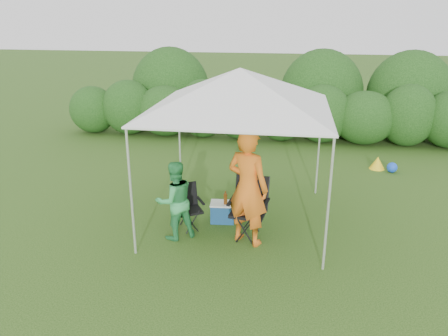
# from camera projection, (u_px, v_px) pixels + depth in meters

# --- Properties ---
(ground) EXTENTS (70.00, 70.00, 0.00)m
(ground) POSITION_uv_depth(u_px,v_px,m) (235.00, 231.00, 7.84)
(ground) COLOR #375B1C
(hedge) EXTENTS (12.42, 1.53, 1.80)m
(hedge) POSITION_uv_depth(u_px,v_px,m) (267.00, 113.00, 13.11)
(hedge) COLOR #224D18
(hedge) RESTS_ON ground
(canopy) EXTENTS (3.10, 3.10, 2.83)m
(canopy) POSITION_uv_depth(u_px,v_px,m) (240.00, 89.00, 7.47)
(canopy) COLOR silver
(canopy) RESTS_ON ground
(chair_right) EXTENTS (0.71, 0.66, 1.05)m
(chair_right) POSITION_uv_depth(u_px,v_px,m) (250.00, 203.00, 7.55)
(chair_right) COLOR black
(chair_right) RESTS_ON ground
(chair_left) EXTENTS (0.63, 0.62, 0.81)m
(chair_left) POSITION_uv_depth(u_px,v_px,m) (187.00, 203.00, 7.87)
(chair_left) COLOR black
(chair_left) RESTS_ON ground
(man) EXTENTS (0.86, 0.73, 1.99)m
(man) POSITION_uv_depth(u_px,v_px,m) (248.00, 188.00, 7.16)
(man) COLOR orange
(man) RESTS_ON ground
(woman) EXTENTS (0.86, 0.83, 1.40)m
(woman) POSITION_uv_depth(u_px,v_px,m) (175.00, 200.00, 7.41)
(woman) COLOR green
(woman) RESTS_ON ground
(cooler) EXTENTS (0.48, 0.36, 0.38)m
(cooler) POSITION_uv_depth(u_px,v_px,m) (223.00, 212.00, 8.15)
(cooler) COLOR navy
(cooler) RESTS_ON ground
(bottle) EXTENTS (0.07, 0.07, 0.26)m
(bottle) POSITION_uv_depth(u_px,v_px,m) (225.00, 197.00, 8.00)
(bottle) COLOR #592D0C
(bottle) RESTS_ON cooler
(lawn_toy) EXTENTS (0.63, 0.52, 0.31)m
(lawn_toy) POSITION_uv_depth(u_px,v_px,m) (381.00, 164.00, 10.82)
(lawn_toy) COLOR yellow
(lawn_toy) RESTS_ON ground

